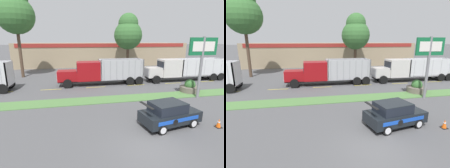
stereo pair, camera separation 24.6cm
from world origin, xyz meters
TOP-DOWN VIEW (x-y plane):
  - ground_plane at (0.00, 0.00)m, footprint 600.00×600.00m
  - grass_verge at (0.00, 8.39)m, footprint 120.00×2.19m
  - centre_line_2 at (-12.30, 13.48)m, footprint 2.40×0.14m
  - centre_line_3 at (-6.90, 13.48)m, footprint 2.40×0.14m
  - centre_line_4 at (-1.50, 13.48)m, footprint 2.40×0.14m
  - centre_line_5 at (3.90, 13.48)m, footprint 2.40×0.14m
  - centre_line_6 at (9.30, 13.48)m, footprint 2.40×0.14m
  - centre_line_7 at (14.70, 13.48)m, footprint 2.40×0.14m
  - dump_truck_lead at (-1.41, 14.84)m, footprint 11.22×2.62m
  - dump_truck_trail at (10.65, 14.83)m, footprint 11.92×2.61m
  - rally_car at (2.25, 2.19)m, footprint 4.29×2.54m
  - store_sign_post at (8.35, 7.20)m, footprint 2.99×0.28m
  - stone_planter at (8.79, 9.16)m, footprint 2.15×2.15m
  - traffic_cone at (5.43, 1.20)m, footprint 0.40×0.40m
  - store_building_backdrop at (3.04, 36.73)m, footprint 39.31×12.10m
  - tree_behind_left at (-12.29, 22.27)m, footprint 5.50×5.50m
  - tree_behind_centre at (6.61, 26.61)m, footprint 5.58×5.58m

SIDE VIEW (x-z plane):
  - ground_plane at x=0.00m, z-range 0.00..0.00m
  - centre_line_2 at x=-12.30m, z-range 0.00..0.01m
  - centre_line_3 at x=-6.90m, z-range 0.00..0.01m
  - centre_line_4 at x=-1.50m, z-range 0.00..0.01m
  - centre_line_5 at x=3.90m, z-range 0.00..0.01m
  - centre_line_6 at x=9.30m, z-range 0.00..0.01m
  - centre_line_7 at x=14.70m, z-range 0.00..0.01m
  - grass_verge at x=0.00m, z-range 0.00..0.06m
  - traffic_cone at x=5.43m, z-range -0.01..0.61m
  - stone_planter at x=8.79m, z-range -0.21..1.26m
  - rally_car at x=2.25m, z-range 0.00..1.74m
  - dump_truck_lead at x=-1.41m, z-range -0.12..3.37m
  - dump_truck_trail at x=10.65m, z-range -0.02..3.28m
  - store_building_backdrop at x=3.04m, z-range 0.00..5.25m
  - store_sign_post at x=8.35m, z-range 1.36..7.49m
  - tree_behind_centre at x=6.61m, z-range 1.86..12.87m
  - tree_behind_left at x=-12.29m, z-range 3.16..16.71m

